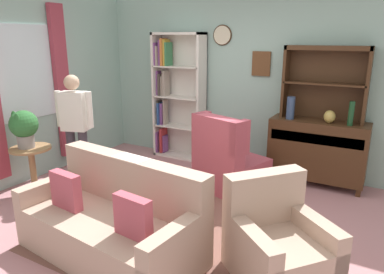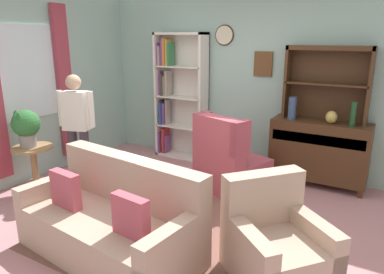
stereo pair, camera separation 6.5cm
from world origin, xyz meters
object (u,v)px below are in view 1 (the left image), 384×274
sideboard_hutch (326,73)px  plant_stand (32,165)px  bottle_wine (351,113)px  coffee_table (152,189)px  bookshelf (175,95)px  wingback_chair (227,163)px  book_stack (155,183)px  vase_round (330,117)px  person_reading (75,124)px  couch_floral (113,223)px  potted_plant_large (24,126)px  vase_tall (291,108)px  armchair_floral (278,246)px  sideboard (317,149)px

sideboard_hutch → plant_stand: bearing=-144.5°
bottle_wine → coffee_table: bottle_wine is taller
bookshelf → wingback_chair: 1.77m
book_stack → vase_round: bearing=51.8°
plant_stand → coffee_table: 1.77m
sideboard_hutch → person_reading: (-2.84, -1.83, -0.65)m
bottle_wine → couch_floral: bearing=-123.7°
plant_stand → book_stack: bearing=6.1°
couch_floral → coffee_table: bearing=96.7°
vase_round → coffee_table: bearing=-129.9°
wingback_chair → sideboard_hutch: bearing=41.5°
bottle_wine → person_reading: bearing=-153.3°
plant_stand → person_reading: bearing=51.6°
wingback_chair → potted_plant_large: bearing=-147.6°
sideboard_hutch → coffee_table: bearing=-125.0°
vase_round → couch_floral: 3.11m
bookshelf → couch_floral: (1.03, -2.80, -0.76)m
potted_plant_large → coffee_table: size_ratio=0.61×
vase_round → coffee_table: (-1.58, -1.89, -0.65)m
vase_round → bottle_wine: bearing=-4.9°
vase_tall → armchair_floral: vase_tall is taller
vase_round → person_reading: bearing=-151.0°
bottle_wine → person_reading: size_ratio=0.20×
wingback_chair → coffee_table: bearing=-110.4°
vase_tall → bottle_wine: 0.78m
potted_plant_large → vase_tall: bearing=36.7°
armchair_floral → plant_stand: 3.33m
bottle_wine → couch_floral: size_ratio=0.17×
wingback_chair → couch_floral: bearing=-100.1°
sideboard → plant_stand: size_ratio=2.02×
plant_stand → potted_plant_large: bearing=-143.1°
vase_tall → book_stack: bearing=-117.4°
potted_plant_large → book_stack: potted_plant_large is taller
plant_stand → potted_plant_large: 0.53m
book_stack → bottle_wine: bearing=47.0°
sideboard → wingback_chair: size_ratio=1.24×
sideboard → potted_plant_large: (-3.24, -2.20, 0.42)m
bookshelf → book_stack: bearing=-64.0°
vase_round → potted_plant_large: 3.99m
sideboard → couch_floral: size_ratio=0.69×
couch_floral → potted_plant_large: potted_plant_large is taller
bottle_wine → book_stack: size_ratio=1.61×
bottle_wine → book_stack: (-1.77, -1.89, -0.62)m
coffee_table → potted_plant_large: bearing=-172.1°
bookshelf → potted_plant_large: 2.45m
bookshelf → bottle_wine: bookshelf is taller
vase_tall → bottle_wine: bearing=-0.7°
vase_tall → person_reading: (-2.45, -1.64, -0.17)m
bookshelf → plant_stand: size_ratio=3.26×
sideboard_hutch → vase_tall: size_ratio=3.50×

